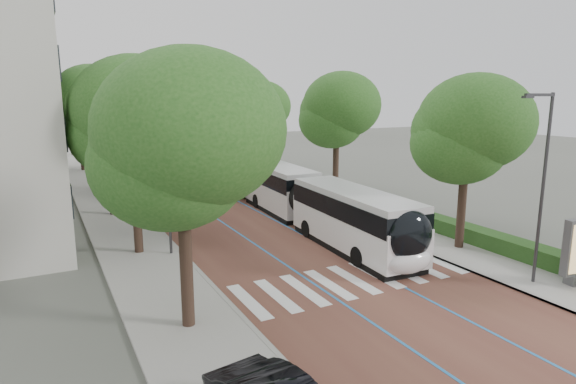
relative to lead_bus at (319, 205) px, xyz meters
name	(u,v)px	position (x,y,z in m)	size (l,w,h in m)	color
ground	(363,288)	(-2.80, -8.28, -1.63)	(160.00, 160.00, 0.00)	#51544C
road	(154,166)	(-2.80, 31.72, -1.62)	(11.00, 140.00, 0.02)	#562D26
sidewalk_left	(84,170)	(-10.30, 31.72, -1.57)	(4.00, 140.00, 0.12)	#9C9A94
sidewalk_right	(217,162)	(4.70, 31.72, -1.57)	(4.00, 140.00, 0.12)	#9C9A94
kerb_left	(102,169)	(-8.40, 31.72, -1.57)	(0.20, 140.00, 0.14)	gray
kerb_right	(201,163)	(2.80, 31.72, -1.57)	(0.20, 140.00, 0.14)	gray
zebra_crossing	(353,279)	(-2.60, -7.28, -1.60)	(10.55, 3.60, 0.01)	silver
lane_line_left	(140,167)	(-4.40, 31.72, -1.60)	(0.12, 126.00, 0.01)	#236EB0
lane_line_right	(168,165)	(-1.20, 31.72, -1.60)	(0.12, 126.00, 0.01)	#236EB0
hedge	(510,246)	(6.30, -8.28, -1.11)	(1.20, 14.00, 0.80)	#1C4217
streetlight_near	(542,174)	(3.82, -11.28, 3.19)	(1.82, 0.20, 8.00)	#323234
streetlight_far	(275,133)	(3.82, 13.72, 3.19)	(1.82, 0.20, 8.00)	#323234
lamp_post_left	(167,176)	(-8.90, -0.28, 2.49)	(0.14, 0.14, 8.00)	#323234
trees_left	(96,113)	(-10.30, 15.53, 5.05)	(6.49, 60.96, 9.92)	black
trees_right	(284,113)	(4.90, 14.08, 4.81)	(5.83, 47.80, 9.20)	black
lead_bus	(319,205)	(0.00, 0.00, 0.00)	(3.45, 18.50, 3.20)	black
bus_queued_0	(223,169)	(-0.21, 15.84, 0.00)	(3.03, 12.49, 3.20)	silver
bus_queued_1	(183,153)	(-0.13, 28.87, 0.00)	(2.78, 12.45, 3.20)	silver
bus_queued_2	(154,143)	(-0.34, 42.57, 0.00)	(3.03, 12.49, 3.20)	silver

